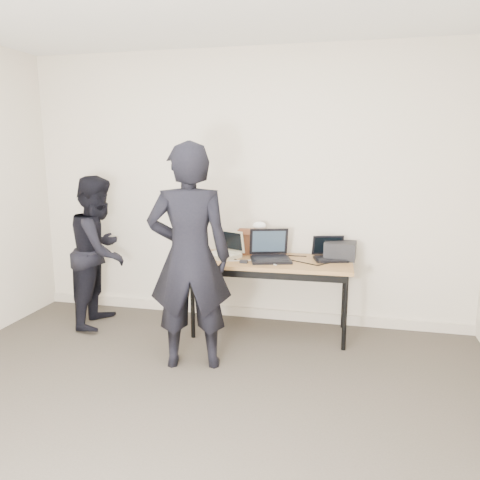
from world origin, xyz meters
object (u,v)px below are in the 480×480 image
(desk, at_px, (271,266))
(laptop_right, at_px, (329,254))
(laptop_center, at_px, (270,253))
(person_typist, at_px, (190,257))
(equipment_box, at_px, (340,250))
(person_observer, at_px, (100,251))
(laptop_beige, at_px, (224,252))
(leather_satchel, at_px, (257,241))

(desk, bearing_deg, laptop_right, 14.75)
(laptop_center, distance_m, person_typist, 0.97)
(equipment_box, xyz_separation_m, person_observer, (-2.33, -0.30, -0.06))
(laptop_beige, xyz_separation_m, laptop_right, (0.99, 0.12, -0.00))
(desk, distance_m, laptop_right, 0.56)
(desk, height_order, laptop_right, laptop_right)
(laptop_beige, distance_m, leather_satchel, 0.35)
(laptop_right, bearing_deg, laptop_beige, 172.06)
(desk, bearing_deg, person_observer, -177.64)
(laptop_right, bearing_deg, desk, -178.88)
(desk, relative_size, laptop_right, 4.27)
(person_typist, bearing_deg, leather_satchel, -123.00)
(equipment_box, bearing_deg, laptop_beige, -171.58)
(laptop_center, bearing_deg, desk, -73.75)
(laptop_center, relative_size, laptop_right, 1.26)
(laptop_center, distance_m, leather_satchel, 0.28)
(laptop_right, distance_m, leather_satchel, 0.72)
(laptop_right, height_order, equipment_box, laptop_right)
(laptop_beige, distance_m, laptop_right, 1.00)
(desk, bearing_deg, equipment_box, 15.54)
(laptop_right, height_order, person_observer, person_observer)
(leather_satchel, xyz_separation_m, person_typist, (-0.34, -1.02, 0.06))
(leather_satchel, bearing_deg, person_observer, -174.02)
(laptop_beige, distance_m, equipment_box, 1.10)
(desk, height_order, leather_satchel, leather_satchel)
(desk, xyz_separation_m, laptop_center, (-0.01, 0.01, 0.12))
(laptop_right, distance_m, equipment_box, 0.11)
(laptop_beige, xyz_separation_m, laptop_center, (0.45, -0.02, 0.01))
(equipment_box, distance_m, person_typist, 1.52)
(laptop_right, relative_size, leather_satchel, 0.94)
(laptop_center, relative_size, equipment_box, 1.57)
(desk, distance_m, leather_satchel, 0.34)
(desk, distance_m, person_observer, 1.70)
(person_typist, bearing_deg, laptop_beige, -108.80)
(desk, bearing_deg, person_typist, -124.56)
(laptop_center, distance_m, laptop_right, 0.56)
(laptop_beige, relative_size, laptop_center, 0.90)
(laptop_center, bearing_deg, leather_satchel, 112.19)
(person_typist, height_order, person_observer, person_typist)
(person_typist, bearing_deg, person_observer, -44.78)
(leather_satchel, bearing_deg, equipment_box, -9.15)
(laptop_beige, xyz_separation_m, person_observer, (-1.24, -0.14, -0.02))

